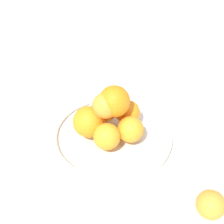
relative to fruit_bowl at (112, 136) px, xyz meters
name	(u,v)px	position (x,y,z in m)	size (l,w,h in m)	color
ground_plane	(112,139)	(0.00, 0.00, -0.01)	(4.00, 4.00, 0.00)	silver
fruit_bowl	(112,136)	(0.00, 0.00, 0.00)	(0.32, 0.32, 0.03)	silver
orange_pile	(109,116)	(0.00, -0.01, 0.07)	(0.17, 0.17, 0.14)	orange
stray_orange	(211,205)	(0.04, 0.30, 0.02)	(0.06, 0.06, 0.06)	orange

